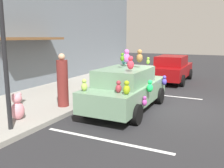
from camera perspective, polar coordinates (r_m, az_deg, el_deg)
ground_plane at (r=9.44m, az=14.38°, el=-5.52°), size 60.00×60.00×0.00m
sidewalk at (r=11.45m, az=-10.88°, el=-2.09°), size 24.00×4.00×0.15m
storefront_building at (r=12.59m, az=-19.46°, el=12.95°), size 24.00×1.25×6.40m
parking_stripe_front at (r=11.38m, az=11.36°, el=-2.57°), size 0.12×3.60×0.01m
parking_stripe_rear at (r=6.45m, az=-1.66°, el=-12.96°), size 0.12×3.60×0.01m
plush_covered_car at (r=8.77m, az=3.41°, el=-0.98°), size 4.28×2.04×2.19m
parked_sedan_behind at (r=14.87m, az=13.80°, el=3.55°), size 4.24×1.93×1.54m
teddy_bear_on_sidewalk at (r=7.92m, az=-21.23°, el=-5.09°), size 0.43×0.36×0.82m
street_lamp_post at (r=6.88m, az=-24.11°, el=10.19°), size 0.28×0.28×4.09m
pedestrian_walking_past at (r=8.88m, az=-11.48°, el=0.43°), size 0.40×0.40×1.91m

